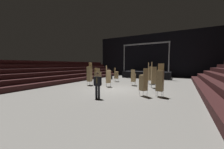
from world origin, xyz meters
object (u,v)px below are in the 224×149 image
chair_stack_mid_right (96,75)px  man_with_tie (98,84)px  chair_stack_rear_left (90,74)px  chair_stack_rear_right (143,82)px  chair_stack_mid_centre (116,75)px  chair_stack_rear_centre (150,73)px  chair_stack_front_right (108,76)px  equipment_road_case (109,77)px  chair_stack_aisle_left (133,77)px  stage_riser (146,74)px  chair_stack_front_left (160,80)px  chair_stack_aisle_right (154,75)px  chair_stack_mid_left (99,75)px

chair_stack_mid_right → man_with_tie: bearing=58.0°
chair_stack_rear_left → chair_stack_rear_right: chair_stack_rear_left is taller
chair_stack_mid_centre → chair_stack_rear_centre: size_ratio=0.73×
chair_stack_front_right → chair_stack_mid_centre: (-1.10, 3.88, -0.17)m
chair_stack_rear_left → equipment_road_case: (-1.09, 5.99, -0.96)m
chair_stack_aisle_left → equipment_road_case: 6.61m
stage_riser → chair_stack_front_left: stage_riser is taller
chair_stack_aisle_left → chair_stack_aisle_right: 2.27m
chair_stack_mid_right → chair_stack_aisle_left: 5.30m
stage_riser → chair_stack_mid_right: 9.01m
stage_riser → chair_stack_mid_centre: 6.90m
chair_stack_rear_right → chair_stack_rear_left: bearing=102.8°
chair_stack_aisle_left → chair_stack_front_right: bearing=-139.0°
chair_stack_aisle_right → chair_stack_rear_left: bearing=-94.6°
chair_stack_front_right → chair_stack_rear_left: 2.30m
man_with_tie → chair_stack_rear_left: (-3.97, 4.06, 0.27)m
chair_stack_front_right → chair_stack_mid_centre: 4.03m
chair_stack_mid_right → chair_stack_mid_centre: size_ratio=1.00×
chair_stack_mid_centre → chair_stack_rear_right: size_ratio=0.91×
stage_riser → chair_stack_rear_centre: bearing=-72.1°
chair_stack_rear_centre → chair_stack_front_right: bearing=-59.9°
man_with_tie → chair_stack_mid_centre: bearing=-83.6°
chair_stack_rear_left → equipment_road_case: 6.16m
chair_stack_front_right → chair_stack_rear_right: chair_stack_front_right is taller
chair_stack_front_right → chair_stack_rear_centre: size_ratio=0.86×
chair_stack_mid_centre → chair_stack_rear_centre: (4.33, 0.09, 0.34)m
stage_riser → chair_stack_rear_centre: (2.08, -6.43, 0.61)m
chair_stack_front_right → chair_stack_mid_centre: size_ratio=1.19×
chair_stack_rear_centre → chair_stack_aisle_left: chair_stack_rear_centre is taller
chair_stack_mid_left → chair_stack_rear_centre: (5.61, 2.19, 0.34)m
man_with_tie → chair_stack_rear_right: 3.23m
chair_stack_front_left → chair_stack_aisle_right: size_ratio=0.93×
chair_stack_front_right → chair_stack_rear_left: bearing=-127.7°
chair_stack_mid_centre → chair_stack_aisle_right: (5.21, -2.38, 0.34)m
man_with_tie → chair_stack_aisle_left: 6.17m
man_with_tie → chair_stack_rear_right: size_ratio=0.87×
chair_stack_mid_centre → chair_stack_aisle_left: chair_stack_mid_centre is taller
stage_riser → chair_stack_rear_right: size_ratio=3.84×
chair_stack_front_left → chair_stack_mid_centre: size_ratio=1.28×
chair_stack_mid_left → chair_stack_mid_right: size_ratio=1.00×
chair_stack_front_left → chair_stack_mid_centre: (-6.26, 5.54, -0.25)m
chair_stack_rear_left → chair_stack_mid_centre: bearing=-110.1°
man_with_tie → chair_stack_rear_centre: 8.28m
chair_stack_front_left → chair_stack_aisle_right: (-1.05, 3.17, 0.08)m
chair_stack_rear_centre → chair_stack_front_left: bearing=-1.9°
chair_stack_front_right → chair_stack_rear_centre: bearing=100.6°
chair_stack_rear_left → man_with_tie: bearing=130.9°
chair_stack_front_right → chair_stack_rear_left: chair_stack_rear_left is taller
chair_stack_rear_centre → chair_stack_aisle_right: bearing=-1.1°
chair_stack_aisle_left → chair_stack_front_left: bearing=-53.7°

